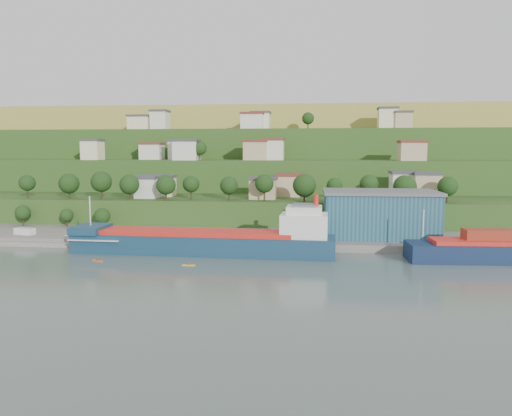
# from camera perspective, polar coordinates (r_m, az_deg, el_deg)

# --- Properties ---
(ground) EXTENTS (500.00, 500.00, 0.00)m
(ground) POSITION_cam_1_polar(r_m,az_deg,el_deg) (117.08, -7.21, -6.18)
(ground) COLOR #495955
(ground) RESTS_ON ground
(quay) EXTENTS (220.00, 26.00, 4.00)m
(quay) POSITION_cam_1_polar(r_m,az_deg,el_deg) (141.49, 3.41, -3.92)
(quay) COLOR slate
(quay) RESTS_ON ground
(pebble_beach) EXTENTS (40.00, 18.00, 2.40)m
(pebble_beach) POSITION_cam_1_polar(r_m,az_deg,el_deg) (158.39, -24.99, -3.40)
(pebble_beach) COLOR slate
(pebble_beach) RESTS_ON ground
(hillside) EXTENTS (360.00, 211.14, 96.00)m
(hillside) POSITION_cam_1_polar(r_m,az_deg,el_deg) (282.15, 0.87, 1.36)
(hillside) COLOR #284719
(hillside) RESTS_ON ground
(cargo_ship_near) EXTENTS (66.36, 12.32, 16.99)m
(cargo_ship_near) POSITION_cam_1_polar(r_m,az_deg,el_deg) (125.98, -5.18, -3.98)
(cargo_ship_near) COLOR #123346
(cargo_ship_near) RESTS_ON ground
(warehouse) EXTENTS (31.19, 19.32, 12.80)m
(warehouse) POSITION_cam_1_polar(r_m,az_deg,el_deg) (142.24, 13.93, -0.61)
(warehouse) COLOR #1C4455
(warehouse) RESTS_ON quay
(caravan) EXTENTS (6.10, 3.55, 2.67)m
(caravan) POSITION_cam_1_polar(r_m,az_deg,el_deg) (156.36, -24.91, -2.57)
(caravan) COLOR silver
(caravan) RESTS_ON pebble_beach
(dinghy) EXTENTS (4.35, 1.71, 0.86)m
(dinghy) POSITION_cam_1_polar(r_m,az_deg,el_deg) (149.60, -20.25, -3.11)
(dinghy) COLOR silver
(dinghy) RESTS_ON pebble_beach
(kayak_orange) EXTENTS (2.93, 1.69, 0.74)m
(kayak_orange) POSITION_cam_1_polar(r_m,az_deg,el_deg) (123.09, -17.64, -5.70)
(kayak_orange) COLOR orange
(kayak_orange) RESTS_ON ground
(kayak_yellow) EXTENTS (3.02, 0.60, 0.75)m
(kayak_yellow) POSITION_cam_1_polar(r_m,az_deg,el_deg) (113.84, -7.69, -6.44)
(kayak_yellow) COLOR gold
(kayak_yellow) RESTS_ON ground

